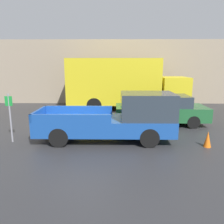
# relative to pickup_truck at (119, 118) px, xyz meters

# --- Properties ---
(ground_plane) EXTENTS (60.00, 60.00, 0.00)m
(ground_plane) POSITION_rel_pickup_truck_xyz_m (-1.74, 0.80, -0.96)
(ground_plane) COLOR #2D2D30
(building_wall) EXTENTS (28.00, 0.15, 5.26)m
(building_wall) POSITION_rel_pickup_truck_xyz_m (-1.74, 9.46, 1.67)
(building_wall) COLOR gray
(building_wall) RESTS_ON ground
(pickup_truck) EXTENTS (5.77, 1.94, 2.05)m
(pickup_truck) POSITION_rel_pickup_truck_xyz_m (0.00, 0.00, 0.00)
(pickup_truck) COLOR #194799
(pickup_truck) RESTS_ON ground
(car) EXTENTS (4.88, 1.95, 1.59)m
(car) POSITION_rel_pickup_truck_xyz_m (2.39, 2.70, -0.15)
(car) COLOR #1E592D
(car) RESTS_ON ground
(delivery_truck) EXTENTS (8.50, 2.52, 3.66)m
(delivery_truck) POSITION_rel_pickup_truck_xyz_m (0.36, 6.73, 0.99)
(delivery_truck) COLOR gold
(delivery_truck) RESTS_ON ground
(parking_sign) EXTENTS (0.30, 0.07, 2.05)m
(parking_sign) POSITION_rel_pickup_truck_xyz_m (-4.49, -0.33, 0.21)
(parking_sign) COLOR gray
(parking_sign) RESTS_ON ground
(newspaper_box) EXTENTS (0.45, 0.40, 1.04)m
(newspaper_box) POSITION_rel_pickup_truck_xyz_m (0.59, 9.14, -0.44)
(newspaper_box) COLOR red
(newspaper_box) RESTS_ON ground
(traffic_cone) EXTENTS (0.29, 0.29, 0.64)m
(traffic_cone) POSITION_rel_pickup_truck_xyz_m (3.52, -0.79, -0.64)
(traffic_cone) COLOR orange
(traffic_cone) RESTS_ON ground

